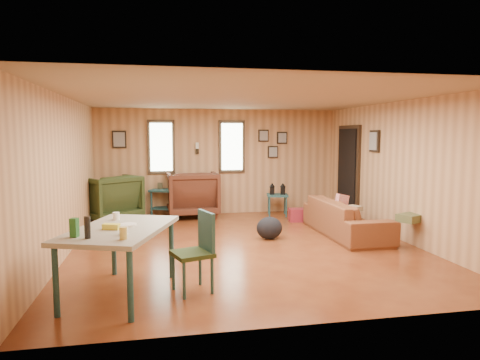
# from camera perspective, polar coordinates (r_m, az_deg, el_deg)

# --- Properties ---
(room) EXTENTS (5.54, 6.04, 2.44)m
(room) POSITION_cam_1_polar(r_m,az_deg,el_deg) (7.22, 1.51, 1.15)
(room) COLOR brown
(room) RESTS_ON ground
(sofa) EXTENTS (0.65, 2.20, 0.86)m
(sofa) POSITION_cam_1_polar(r_m,az_deg,el_deg) (8.02, 13.96, -4.13)
(sofa) COLOR brown
(sofa) RESTS_ON ground
(recliner_brown) EXTENTS (1.14, 1.07, 1.12)m
(recliner_brown) POSITION_cam_1_polar(r_m,az_deg,el_deg) (9.58, -6.40, -1.55)
(recliner_brown) COLOR #492316
(recliner_brown) RESTS_ON ground
(recliner_green) EXTENTS (1.43, 1.42, 1.09)m
(recliner_green) POSITION_cam_1_polar(r_m,az_deg,el_deg) (9.46, -17.04, -1.99)
(recliner_green) COLOR #2D3B1B
(recliner_green) RESTS_ON ground
(end_table) EXTENTS (0.76, 0.73, 0.75)m
(end_table) POSITION_cam_1_polar(r_m,az_deg,el_deg) (9.72, -9.89, -2.32)
(end_table) COLOR #255154
(end_table) RESTS_ON ground
(side_table) EXTENTS (0.55, 0.55, 0.74)m
(side_table) POSITION_cam_1_polar(r_m,az_deg,el_deg) (9.69, 5.01, -1.79)
(side_table) COLOR #255154
(side_table) RESTS_ON ground
(cooler) EXTENTS (0.40, 0.30, 0.27)m
(cooler) POSITION_cam_1_polar(r_m,az_deg,el_deg) (9.15, 7.74, -4.63)
(cooler) COLOR maroon
(cooler) RESTS_ON ground
(backpack) EXTENTS (0.52, 0.43, 0.39)m
(backpack) POSITION_cam_1_polar(r_m,az_deg,el_deg) (7.54, 3.94, -6.40)
(backpack) COLOR black
(backpack) RESTS_ON ground
(sofa_pillows) EXTENTS (1.02, 1.60, 0.34)m
(sofa_pillows) POSITION_cam_1_polar(r_m,az_deg,el_deg) (7.83, 17.70, -3.97)
(sofa_pillows) COLOR #4C502D
(sofa_pillows) RESTS_ON sofa
(dining_table) EXTENTS (1.37, 1.75, 1.01)m
(dining_table) POSITION_cam_1_polar(r_m,az_deg,el_deg) (5.03, -15.82, -6.91)
(dining_table) COLOR gray
(dining_table) RESTS_ON ground
(dining_chair) EXTENTS (0.53, 0.53, 0.93)m
(dining_chair) POSITION_cam_1_polar(r_m,az_deg,el_deg) (5.05, -5.63, -8.88)
(dining_chair) COLOR #2D3B1B
(dining_chair) RESTS_ON ground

